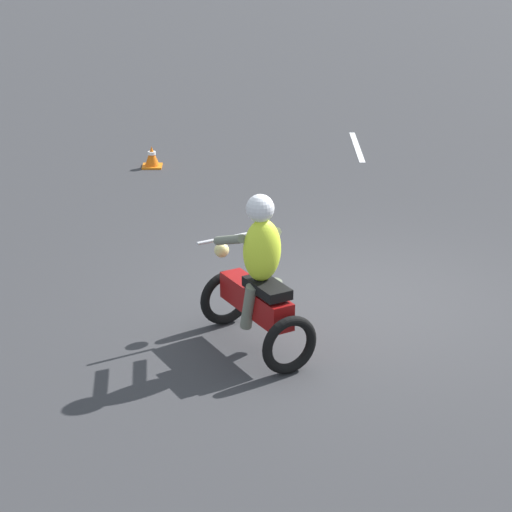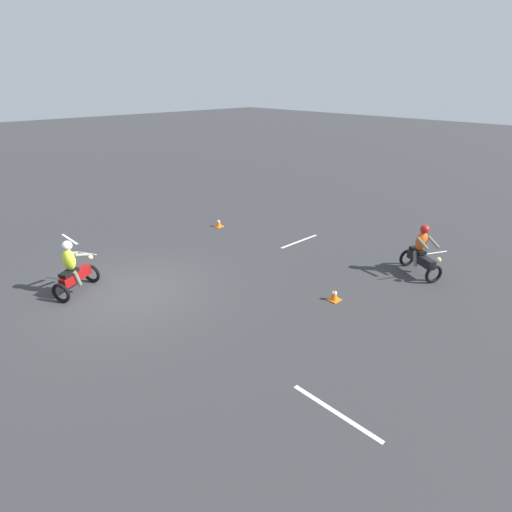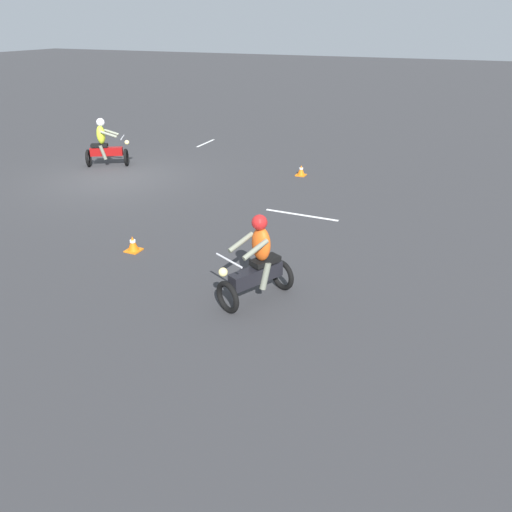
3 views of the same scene
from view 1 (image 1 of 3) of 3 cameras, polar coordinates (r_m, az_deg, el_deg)
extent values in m
plane|color=#333335|center=(11.39, 5.64, -2.53)|extent=(120.00, 120.00, 0.00)
torus|color=black|center=(10.66, -1.74, -2.41)|extent=(0.38, 0.57, 0.60)
torus|color=black|center=(9.64, 1.93, -5.10)|extent=(0.38, 0.57, 0.60)
cube|color=maroon|center=(10.05, 0.00, -2.55)|extent=(1.08, 0.75, 0.28)
cube|color=black|center=(9.79, 0.64, -1.82)|extent=(0.62, 0.50, 0.10)
cylinder|color=silver|center=(10.35, -1.65, 1.05)|extent=(0.37, 0.63, 0.04)
sphere|color=#F2E08C|center=(10.52, -1.98, 0.34)|extent=(0.22, 0.22, 0.16)
ellipsoid|color=#D8F233|center=(9.73, 0.35, 0.33)|extent=(0.44, 0.49, 0.64)
cylinder|color=slate|center=(10.05, 0.48, 1.33)|extent=(0.52, 0.35, 0.27)
cylinder|color=slate|center=(9.87, -1.53, 0.93)|extent=(0.52, 0.35, 0.27)
cylinder|color=slate|center=(10.03, 0.98, -2.59)|extent=(0.27, 0.22, 0.51)
cylinder|color=slate|center=(9.90, -0.42, -2.92)|extent=(0.27, 0.22, 0.51)
sphere|color=white|center=(9.62, 0.24, 2.74)|extent=(0.38, 0.38, 0.28)
cube|color=orange|center=(16.52, -5.95, 5.13)|extent=(0.32, 0.32, 0.03)
cone|color=orange|center=(16.48, -5.97, 5.71)|extent=(0.24, 0.24, 0.32)
cylinder|color=white|center=(16.46, -5.98, 5.87)|extent=(0.13, 0.13, 0.05)
cube|color=silver|center=(17.75, 5.79, 6.23)|extent=(2.02, 0.13, 0.01)
camera|label=2|loc=(12.82, 65.42, 15.04)|focal=28.00mm
camera|label=3|loc=(25.08, 34.70, 18.05)|focal=35.00mm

